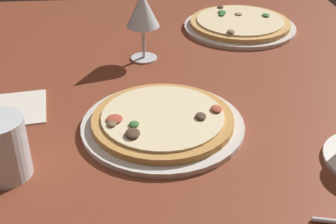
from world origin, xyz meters
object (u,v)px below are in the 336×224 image
Objects in this scene: pizza_main at (162,121)px; water_glass at (2,151)px; pizza_side at (240,24)px; wine_glass_far at (143,12)px.

water_glass is (11.27, -24.68, 3.03)cm from pizza_main.
wine_glass_far is at bearing -56.88° from pizza_side.
water_glass is (57.09, -48.65, 3.02)cm from pizza_side.
pizza_side is at bearing 152.40° from pizza_main.
water_glass is (40.05, -22.51, -6.95)cm from wine_glass_far.
wine_glass_far is 46.47cm from water_glass.
water_glass is at bearing -65.47° from pizza_main.
water_glass reaches higher than pizza_side.
pizza_main reaches higher than pizza_side.
pizza_side is 32.76cm from wine_glass_far.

